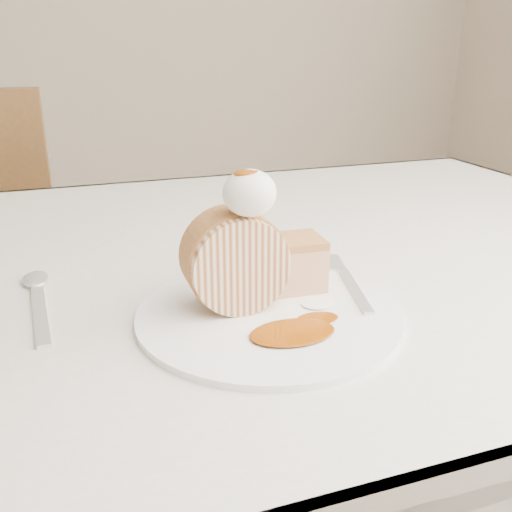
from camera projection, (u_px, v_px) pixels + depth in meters
name	position (u px, v px, depth m)	size (l,w,h in m)	color
table	(226.00, 312.00, 0.80)	(1.40, 0.90, 0.75)	silver
plate	(268.00, 314.00, 0.58)	(0.27, 0.27, 0.01)	white
roulade_slice	(235.00, 261.00, 0.58)	(0.10, 0.10, 0.05)	#FEDCB0
cake_chunk	(294.00, 266.00, 0.63)	(0.06, 0.05, 0.05)	#C6834B
whipped_cream	(249.00, 193.00, 0.54)	(0.05, 0.05, 0.05)	white
caramel_drizzle	(247.00, 167.00, 0.53)	(0.03, 0.02, 0.01)	#833905
caramel_pool	(292.00, 332.00, 0.53)	(0.08, 0.05, 0.00)	#833905
fork	(355.00, 290.00, 0.62)	(0.02, 0.16, 0.00)	silver
spoon	(40.00, 314.00, 0.58)	(0.03, 0.18, 0.00)	silver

